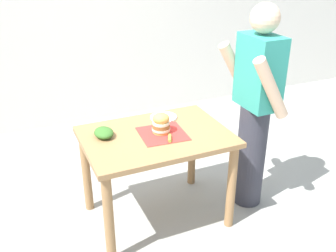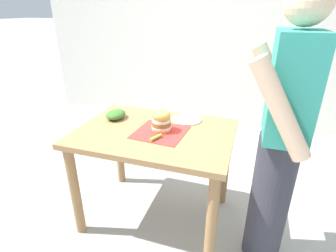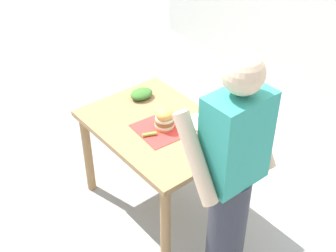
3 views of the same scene
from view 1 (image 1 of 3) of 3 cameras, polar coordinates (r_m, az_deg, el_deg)
ground_plane at (r=3.37m, az=-1.60°, el=-12.89°), size 80.00×80.00×0.00m
patio_table at (r=3.01m, az=-1.74°, el=-3.44°), size 0.79×1.09×0.76m
serving_paper at (r=2.96m, az=-0.79°, el=-1.12°), size 0.36×0.36×0.00m
sandwich at (r=2.94m, az=-1.02°, el=0.44°), size 0.14×0.14×0.19m
pickle_spear at (r=2.86m, az=0.27°, el=-1.78°), size 0.10×0.06×0.02m
side_plate_with_forks at (r=3.22m, az=-0.65°, el=1.31°), size 0.22×0.22×0.02m
side_salad at (r=2.94m, az=-9.30°, el=-0.96°), size 0.18×0.14×0.07m
diner_across_table at (r=3.18m, az=12.56°, el=2.60°), size 0.55×0.35×1.69m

